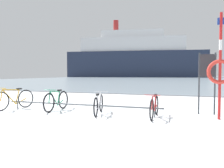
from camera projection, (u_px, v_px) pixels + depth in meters
ground at (180, 79)px, 55.82m from camera, size 80.00×132.00×0.08m
bike_rack at (79, 105)px, 7.88m from camera, size 5.79×0.07×0.31m
bicycle_0 at (14, 99)px, 8.63m from camera, size 0.56×1.75×0.84m
bicycle_1 at (56, 101)px, 8.31m from camera, size 0.46×1.65×0.80m
bicycle_2 at (99, 104)px, 7.59m from camera, size 0.51×1.62×0.74m
bicycle_3 at (154, 107)px, 6.99m from camera, size 0.46×1.67×0.75m
info_sign at (207, 73)px, 7.49m from camera, size 0.55×0.13×2.04m
rescue_post at (220, 69)px, 6.65m from camera, size 0.73×0.11×3.13m
ferry_ship at (135, 58)px, 84.67m from camera, size 50.74×18.47×21.18m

